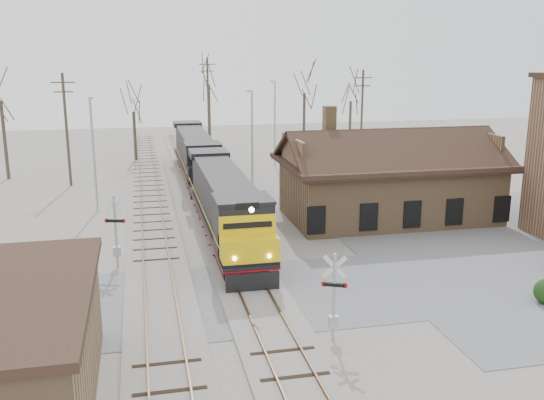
% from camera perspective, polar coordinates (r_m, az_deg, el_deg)
% --- Properties ---
extents(ground, '(140.00, 140.00, 0.00)m').
position_cam_1_polar(ground, '(29.94, -1.70, -8.98)').
color(ground, gray).
rests_on(ground, ground).
extents(road, '(60.00, 9.00, 0.03)m').
position_cam_1_polar(road, '(29.94, -1.70, -8.95)').
color(road, slate).
rests_on(road, ground).
extents(parking_lot, '(22.00, 26.00, 0.03)m').
position_cam_1_polar(parking_lot, '(40.45, 23.11, -3.96)').
color(parking_lot, slate).
rests_on(parking_lot, ground).
extents(track_main, '(3.40, 90.00, 0.24)m').
position_cam_1_polar(track_main, '(43.98, -5.37, -1.45)').
color(track_main, gray).
rests_on(track_main, ground).
extents(track_siding, '(3.40, 90.00, 0.24)m').
position_cam_1_polar(track_siding, '(43.68, -11.23, -1.76)').
color(track_siding, gray).
rests_on(track_siding, ground).
extents(depot, '(15.20, 9.31, 7.90)m').
position_cam_1_polar(depot, '(43.68, 10.88, 1.42)').
color(depot, olive).
rests_on(depot, ground).
extents(locomotive_lead, '(2.89, 19.37, 4.30)m').
position_cam_1_polar(locomotive_lead, '(38.11, -4.39, -0.41)').
color(locomotive_lead, black).
rests_on(locomotive_lead, ground).
extents(locomotive_trailing, '(2.89, 19.37, 4.07)m').
position_cam_1_polar(locomotive_trailing, '(57.25, -7.20, 4.31)').
color(locomotive_trailing, black).
rests_on(locomotive_trailing, ground).
extents(crossbuck_near, '(1.01, 0.51, 3.77)m').
position_cam_1_polar(crossbuck_near, '(25.02, 5.85, -9.34)').
color(crossbuck_near, '#A5A8AD').
rests_on(crossbuck_near, ground).
extents(crossbuck_far, '(1.14, 0.40, 4.09)m').
position_cam_1_polar(crossbuck_far, '(34.16, -14.49, -3.10)').
color(crossbuck_far, '#A5A8AD').
rests_on(crossbuck_far, ground).
extents(streetlight_a, '(0.25, 2.04, 8.45)m').
position_cam_1_polar(streetlight_a, '(46.30, -16.47, 4.75)').
color(streetlight_a, '#A5A8AD').
rests_on(streetlight_a, ground).
extents(streetlight_b, '(0.25, 2.04, 8.41)m').
position_cam_1_polar(streetlight_b, '(52.78, -1.92, 6.34)').
color(streetlight_b, '#A5A8AD').
rests_on(streetlight_b, ground).
extents(streetlight_c, '(0.25, 2.04, 8.72)m').
position_cam_1_polar(streetlight_c, '(63.13, 0.24, 7.72)').
color(streetlight_c, '#A5A8AD').
rests_on(streetlight_c, ground).
extents(utility_pole_a, '(2.00, 0.24, 9.83)m').
position_cam_1_polar(utility_pole_a, '(55.79, -18.78, 6.44)').
color(utility_pole_a, '#382D23').
rests_on(utility_pole_a, ground).
extents(utility_pole_b, '(2.00, 0.24, 10.88)m').
position_cam_1_polar(utility_pole_b, '(75.80, -6.03, 9.25)').
color(utility_pole_b, '#382D23').
rests_on(utility_pole_b, ground).
extents(utility_pole_c, '(2.00, 0.24, 9.81)m').
position_cam_1_polar(utility_pole_c, '(63.29, 8.44, 7.80)').
color(utility_pole_c, '#382D23').
rests_on(utility_pole_c, ground).
extents(tree_b, '(3.57, 3.57, 8.73)m').
position_cam_1_polar(tree_b, '(66.81, -12.94, 8.84)').
color(tree_b, '#382D23').
rests_on(tree_b, ground).
extents(tree_c, '(5.20, 5.20, 12.74)m').
position_cam_1_polar(tree_c, '(73.01, -6.01, 11.76)').
color(tree_c, '#382D23').
rests_on(tree_c, ground).
extents(tree_d, '(4.70, 4.70, 11.53)m').
position_cam_1_polar(tree_d, '(68.80, 3.08, 10.97)').
color(tree_d, '#382D23').
rests_on(tree_d, ground).
extents(tree_e, '(3.98, 3.98, 9.75)m').
position_cam_1_polar(tree_e, '(71.97, 7.45, 9.98)').
color(tree_e, '#382D23').
rests_on(tree_e, ground).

